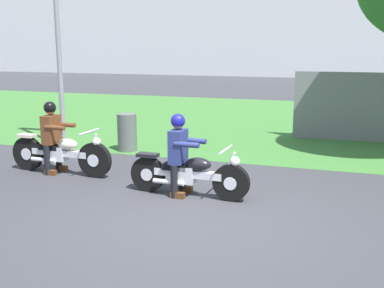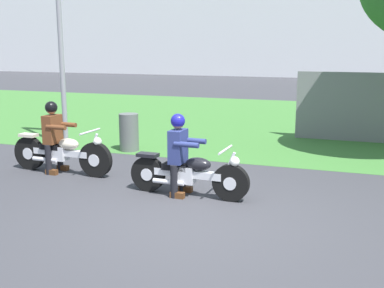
% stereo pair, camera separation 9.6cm
% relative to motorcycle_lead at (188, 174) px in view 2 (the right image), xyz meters
% --- Properties ---
extents(ground, '(120.00, 120.00, 0.00)m').
position_rel_motorcycle_lead_xyz_m(ground, '(0.38, -1.06, -0.38)').
color(ground, '#38383D').
extents(grass_verge, '(60.00, 12.00, 0.01)m').
position_rel_motorcycle_lead_xyz_m(grass_verge, '(0.38, 8.43, -0.38)').
color(grass_verge, '#3D7533').
rests_on(grass_verge, ground).
extents(motorcycle_lead, '(2.11, 0.66, 0.86)m').
position_rel_motorcycle_lead_xyz_m(motorcycle_lead, '(0.00, 0.00, 0.00)').
color(motorcycle_lead, black).
rests_on(motorcycle_lead, ground).
extents(rider_lead, '(0.56, 0.48, 1.39)m').
position_rel_motorcycle_lead_xyz_m(rider_lead, '(-0.17, 0.01, 0.43)').
color(rider_lead, black).
rests_on(rider_lead, ground).
extents(motorcycle_follow, '(2.24, 0.66, 0.90)m').
position_rel_motorcycle_lead_xyz_m(motorcycle_follow, '(-2.84, 0.55, 0.03)').
color(motorcycle_follow, black).
rests_on(motorcycle_follow, ground).
extents(rider_follow, '(0.56, 0.48, 1.42)m').
position_rel_motorcycle_lead_xyz_m(rider_follow, '(-3.01, 0.56, 0.45)').
color(rider_follow, black).
rests_on(rider_follow, ground).
extents(trash_can, '(0.46, 0.46, 0.89)m').
position_rel_motorcycle_lead_xyz_m(trash_can, '(-2.51, 2.82, 0.07)').
color(trash_can, '#595E5B').
rests_on(trash_can, ground).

